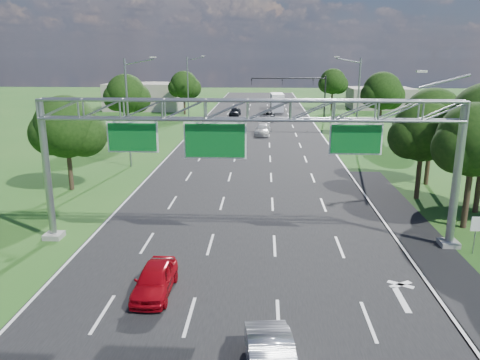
# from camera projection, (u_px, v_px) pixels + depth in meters

# --- Properties ---
(ground) EXTENTS (220.00, 220.00, 0.00)m
(ground) POSITION_uv_depth(u_px,v_px,m) (251.00, 168.00, 44.02)
(ground) COLOR #1D5419
(ground) RESTS_ON ground
(road) EXTENTS (18.00, 180.00, 0.02)m
(road) POSITION_uv_depth(u_px,v_px,m) (251.00, 168.00, 44.02)
(road) COLOR black
(road) RESTS_ON ground
(road_flare) EXTENTS (3.00, 30.00, 0.02)m
(road_flare) POSITION_uv_depth(u_px,v_px,m) (414.00, 232.00, 28.08)
(road_flare) COLOR black
(road_flare) RESTS_ON ground
(sign_gantry) EXTENTS (23.50, 1.00, 9.56)m
(sign_gantry) POSITION_uv_depth(u_px,v_px,m) (249.00, 121.00, 24.85)
(sign_gantry) COLOR gray
(sign_gantry) RESTS_ON ground
(regulatory_sign) EXTENTS (0.60, 0.08, 2.10)m
(regulatory_sign) POSITION_uv_depth(u_px,v_px,m) (476.00, 227.00, 24.66)
(regulatory_sign) COLOR gray
(regulatory_sign) RESTS_ON ground
(traffic_signal) EXTENTS (12.21, 0.24, 7.00)m
(traffic_signal) POSITION_uv_depth(u_px,v_px,m) (304.00, 87.00, 76.06)
(traffic_signal) COLOR black
(traffic_signal) RESTS_ON ground
(streetlight_l_near) EXTENTS (2.97, 0.22, 10.16)m
(streetlight_l_near) POSITION_uv_depth(u_px,v_px,m) (130.00, 108.00, 43.13)
(streetlight_l_near) COLOR gray
(streetlight_l_near) RESTS_ON ground
(streetlight_l_far) EXTENTS (2.97, 0.22, 10.16)m
(streetlight_l_far) POSITION_uv_depth(u_px,v_px,m) (189.00, 84.00, 76.88)
(streetlight_l_far) COLOR gray
(streetlight_l_far) RESTS_ON ground
(streetlight_r_mid) EXTENTS (2.97, 0.22, 10.16)m
(streetlight_r_mid) POSITION_uv_depth(u_px,v_px,m) (356.00, 99.00, 51.65)
(streetlight_r_mid) COLOR gray
(streetlight_r_mid) RESTS_ON ground
(tree_cluster_right) EXTENTS (9.91, 14.60, 8.68)m
(tree_cluster_right) POSITION_uv_depth(u_px,v_px,m) (467.00, 132.00, 31.47)
(tree_cluster_right) COLOR #2D2116
(tree_cluster_right) RESTS_ON ground
(tree_verge_la) EXTENTS (5.76, 4.80, 7.40)m
(tree_verge_la) POSITION_uv_depth(u_px,v_px,m) (67.00, 130.00, 35.79)
(tree_verge_la) COLOR #2D2116
(tree_verge_la) RESTS_ON ground
(tree_verge_lb) EXTENTS (5.76, 4.80, 8.06)m
(tree_verge_lb) POSITION_uv_depth(u_px,v_px,m) (127.00, 96.00, 57.90)
(tree_verge_lb) COLOR #2D2116
(tree_verge_lb) RESTS_ON ground
(tree_verge_lc) EXTENTS (5.76, 4.80, 7.62)m
(tree_verge_lc) POSITION_uv_depth(u_px,v_px,m) (184.00, 86.00, 81.98)
(tree_verge_lc) COLOR #2D2116
(tree_verge_lc) RESTS_ON ground
(tree_verge_rd) EXTENTS (5.76, 4.80, 8.28)m
(tree_verge_rd) POSITION_uv_depth(u_px,v_px,m) (383.00, 93.00, 59.15)
(tree_verge_rd) COLOR #2D2116
(tree_verge_rd) RESTS_ON ground
(tree_verge_re) EXTENTS (5.76, 4.80, 7.84)m
(tree_verge_re) POSITION_uv_depth(u_px,v_px,m) (333.00, 83.00, 88.29)
(tree_verge_re) COLOR #2D2116
(tree_verge_re) RESTS_ON ground
(building_left) EXTENTS (14.00, 10.00, 5.00)m
(building_left) POSITION_uv_depth(u_px,v_px,m) (145.00, 96.00, 90.75)
(building_left) COLOR gray
(building_left) RESTS_ON ground
(building_right) EXTENTS (12.00, 9.00, 4.00)m
(building_right) POSITION_uv_depth(u_px,v_px,m) (380.00, 98.00, 92.45)
(building_right) COLOR gray
(building_right) RESTS_ON ground
(red_coupe) EXTENTS (1.60, 3.93, 1.34)m
(red_coupe) POSITION_uv_depth(u_px,v_px,m) (155.00, 280.00, 20.74)
(red_coupe) COLOR #A90712
(red_coupe) RESTS_ON ground
(car_queue_a) EXTENTS (2.24, 4.82, 1.36)m
(car_queue_a) POSITION_uv_depth(u_px,v_px,m) (263.00, 130.00, 62.08)
(car_queue_a) COLOR #BDBDBD
(car_queue_a) RESTS_ON ground
(car_queue_b) EXTENTS (2.56, 5.04, 1.37)m
(car_queue_b) POSITION_uv_depth(u_px,v_px,m) (267.00, 116.00, 75.67)
(car_queue_b) COLOR black
(car_queue_b) RESTS_ON ground
(car_queue_c) EXTENTS (2.04, 4.38, 1.45)m
(car_queue_c) POSITION_uv_depth(u_px,v_px,m) (235.00, 112.00, 81.24)
(car_queue_c) COLOR black
(car_queue_c) RESTS_ON ground
(box_truck) EXTENTS (2.59, 8.20, 3.08)m
(box_truck) POSITION_uv_depth(u_px,v_px,m) (277.00, 102.00, 89.52)
(box_truck) COLOR silver
(box_truck) RESTS_ON ground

